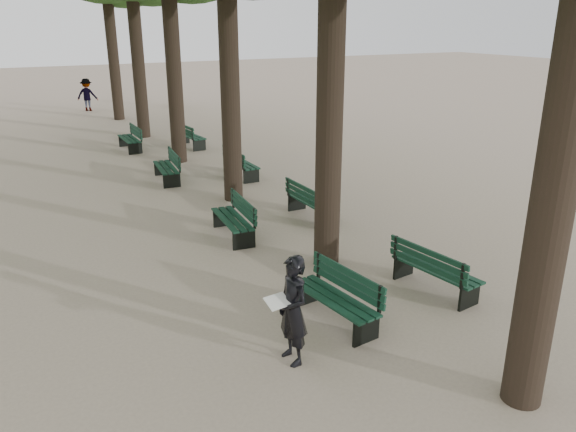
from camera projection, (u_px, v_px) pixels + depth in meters
name	position (u px, v px, depth m)	size (l,w,h in m)	color
ground	(345.00, 354.00, 8.56)	(120.00, 120.00, 0.00)	tan
bench_left_0	(334.00, 307.00, 9.38)	(0.79, 1.86, 0.92)	black
bench_left_1	(233.00, 226.00, 13.05)	(0.72, 1.84, 0.92)	black
bench_left_2	(167.00, 173.00, 17.55)	(0.75, 1.85, 0.92)	black
bench_left_3	(130.00, 143.00, 21.70)	(0.59, 1.81, 0.92)	black
bench_right_0	(435.00, 278.00, 10.45)	(0.81, 1.86, 0.92)	black
bench_right_1	(312.00, 208.00, 14.26)	(0.58, 1.80, 0.92)	black
bench_right_2	(241.00, 169.00, 18.02)	(0.58, 1.80, 0.92)	black
bench_right_3	(191.00, 140.00, 22.20)	(0.73, 1.84, 0.92)	black
man_with_map	(293.00, 310.00, 8.13)	(0.62, 0.69, 1.69)	black
pedestrian_b	(87.00, 95.00, 30.76)	(1.12, 0.35, 1.74)	#262628
pedestrian_c	(174.00, 90.00, 32.10)	(1.11, 0.38, 1.89)	#262628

